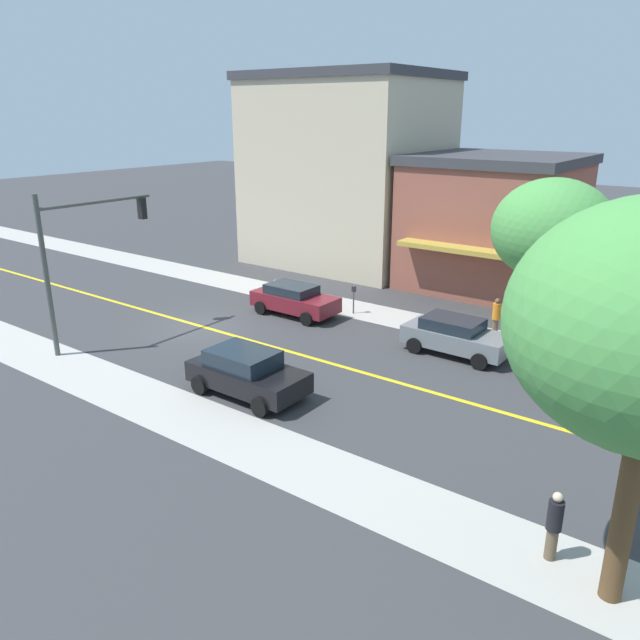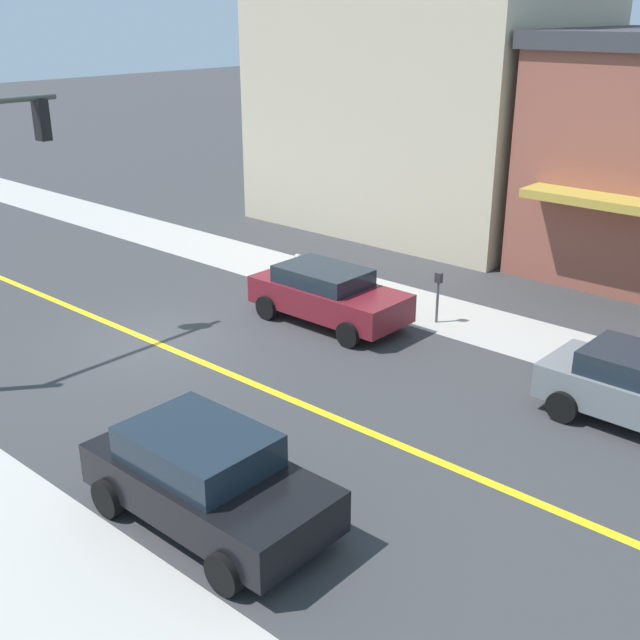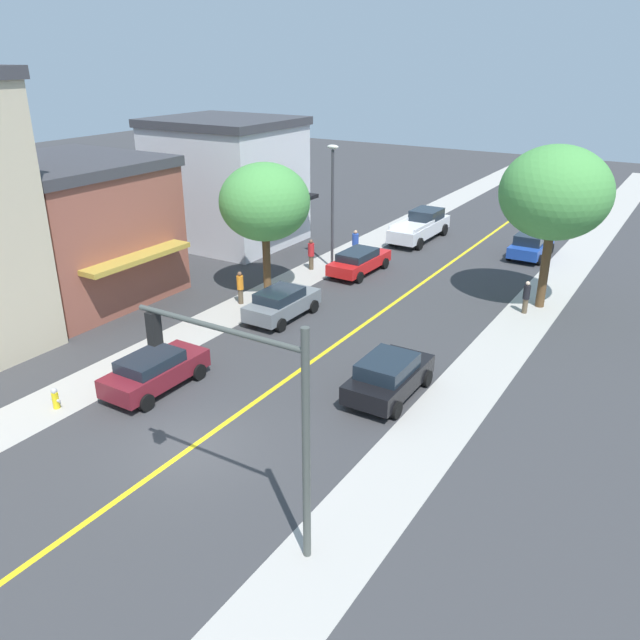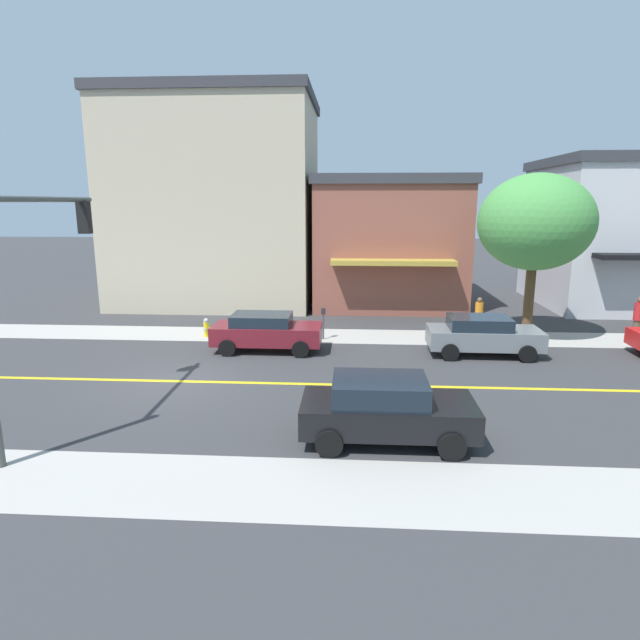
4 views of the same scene
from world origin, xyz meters
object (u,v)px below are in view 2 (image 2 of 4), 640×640
parking_meter (438,290)px  maroon_sedan_left_curb (328,294)px  fire_hydrant (298,267)px  black_sedan_right_curb (206,477)px

parking_meter → maroon_sedan_left_curb: size_ratio=0.32×
maroon_sedan_left_curb → parking_meter: bearing=41.3°
maroon_sedan_left_curb → fire_hydrant: bearing=145.6°
fire_hydrant → parking_meter: parking_meter is taller
parking_meter → maroon_sedan_left_curb: (1.85, -2.12, -0.12)m
parking_meter → maroon_sedan_left_curb: maroon_sedan_left_curb is taller
black_sedan_right_curb → fire_hydrant: bearing=126.0°
parking_meter → black_sedan_right_curb: 9.78m
parking_meter → black_sedan_right_curb: (9.56, 2.05, -0.08)m
fire_hydrant → black_sedan_right_curb: (9.72, 7.10, 0.42)m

